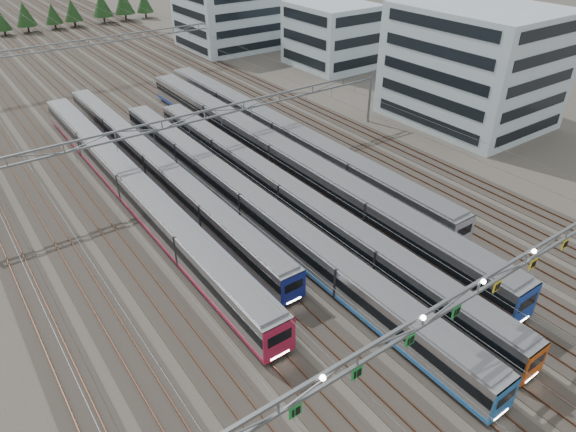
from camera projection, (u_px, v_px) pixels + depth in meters
ground at (460, 360)px, 39.11m from camera, size 400.00×400.00×0.00m
track_bed at (72, 57)px, 107.12m from camera, size 54.00×260.00×5.42m
train_a at (131, 186)px, 58.16m from camera, size 2.90×59.27×3.78m
train_b at (154, 164)px, 63.26m from camera, size 2.57×58.48×3.34m
train_c at (250, 204)px, 55.08m from camera, size 2.67×62.80×3.47m
train_d at (288, 195)px, 56.83m from camera, size 2.60×60.15×3.38m
train_e at (279, 156)px, 64.44m from camera, size 3.11×68.88×4.06m
train_f at (281, 133)px, 70.93m from camera, size 2.97×61.92×3.87m
gantry_near at (479, 290)px, 35.24m from camera, size 56.36×0.61×8.08m
gantry_mid at (205, 122)px, 63.24m from camera, size 56.36×0.36×8.00m
gantry_far at (90, 47)px, 94.20m from camera, size 56.36×0.36×8.00m
depot_bldg_south at (473, 65)px, 76.71m from camera, size 18.00×22.00×16.97m
depot_bldg_mid at (332, 35)px, 103.81m from camera, size 14.00×16.00×12.18m
depot_bldg_north at (233, 16)px, 116.61m from camera, size 22.00×18.00×13.57m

